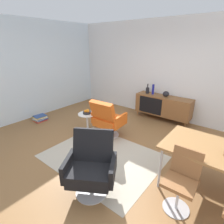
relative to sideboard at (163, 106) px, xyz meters
The scene contains 15 objects.
ground_plane 2.34m from the sideboard, 91.53° to the right, with size 8.32×8.32×0.00m, color olive.
wall_back 1.01m from the sideboard, 101.48° to the left, with size 6.80×0.12×2.80m, color white.
wall_window_left 4.10m from the sideboard, 144.83° to the right, with size 0.12×5.60×2.80m, color silver.
sideboard is the anchor object (origin of this frame).
vase_cobalt 0.55m from the sideboard, behind, with size 0.06×0.06×0.30m.
vase_sculptural_dark 0.65m from the sideboard, behind, with size 0.10×0.10×0.29m.
vase_ceramic_small 0.36m from the sideboard, ahead, with size 0.18×0.18×0.15m.
dining_table 2.83m from the sideboard, 50.39° to the right, with size 1.60×0.90×0.74m.
dining_chair_front_left 3.09m from the sideboard, 62.11° to the right, with size 0.41×0.43×0.86m.
lounge_chair_red 1.90m from the sideboard, 108.84° to the right, with size 0.75×0.69×0.95m.
armchair_black_shell 3.27m from the sideboard, 84.77° to the right, with size 0.89×0.88×0.95m.
side_table_round 2.27m from the sideboard, 119.76° to the right, with size 0.44×0.44×0.52m.
fruit_bowl 2.27m from the sideboard, 119.72° to the right, with size 0.20×0.20×0.11m.
magazine_stack 3.64m from the sideboard, 140.15° to the right, with size 0.32×0.38×0.15m.
area_rug 2.56m from the sideboard, 93.21° to the right, with size 2.20×1.70×0.01m, color #B7AD99.
Camera 1 is at (1.94, -2.45, 2.13)m, focal length 28.32 mm.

